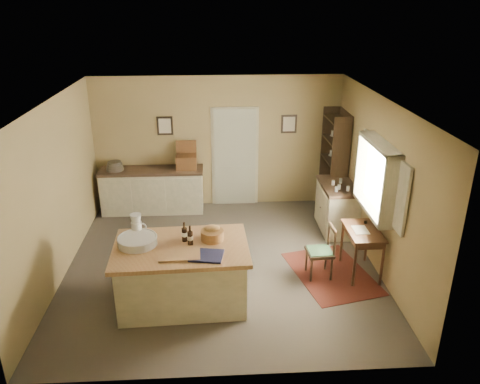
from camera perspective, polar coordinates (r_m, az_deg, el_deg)
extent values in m
plane|color=brown|center=(7.86, -2.27, -8.70)|extent=(5.00, 5.00, 0.00)
cube|color=#9A8456|center=(9.61, -2.73, 6.05)|extent=(5.00, 0.10, 2.70)
cube|color=#9A8456|center=(5.02, -1.86, -10.30)|extent=(5.00, 0.10, 2.70)
cube|color=#9A8456|center=(7.64, -21.52, 0.01)|extent=(0.10, 5.00, 2.70)
cube|color=#9A8456|center=(7.70, 16.51, 0.85)|extent=(0.10, 5.00, 2.70)
plane|color=silver|center=(6.86, -2.62, 10.96)|extent=(5.00, 5.00, 0.00)
cube|color=#B0B096|center=(9.68, -0.62, 4.37)|extent=(0.97, 0.06, 2.11)
cube|color=black|center=(9.55, -9.14, 7.97)|extent=(0.32, 0.02, 0.38)
cube|color=beige|center=(9.53, -9.15, 7.96)|extent=(0.24, 0.01, 0.30)
cube|color=black|center=(9.62, 5.99, 8.25)|extent=(0.32, 0.02, 0.38)
cube|color=beige|center=(9.61, 6.00, 8.23)|extent=(0.24, 0.01, 0.30)
cube|color=beige|center=(7.61, 15.83, -2.03)|extent=(0.25, 1.32, 0.06)
cube|color=beige|center=(7.25, 16.71, 5.61)|extent=(0.25, 1.32, 0.06)
cube|color=white|center=(7.45, 17.13, 1.71)|extent=(0.01, 1.20, 1.00)
cube|color=beige|center=(6.73, 19.14, -0.78)|extent=(0.04, 0.35, 1.00)
cube|color=beige|center=(8.17, 15.01, 3.76)|extent=(0.04, 0.35, 1.00)
cube|color=beige|center=(6.80, -7.03, -10.11)|extent=(1.77, 1.15, 0.85)
cube|color=tan|center=(6.57, -7.22, -6.76)|extent=(1.91, 1.28, 0.06)
cylinder|color=white|center=(6.66, -12.39, -5.86)|extent=(0.54, 0.54, 0.11)
cube|color=tan|center=(6.33, -7.36, -7.51)|extent=(0.56, 0.40, 0.03)
cube|color=black|center=(6.26, -4.10, -7.73)|extent=(0.49, 0.41, 0.02)
cylinder|color=#8F5E30|center=(6.64, -3.41, -5.27)|extent=(0.32, 0.32, 0.14)
cylinder|color=black|center=(6.60, -6.80, -4.84)|extent=(0.08, 0.08, 0.29)
cylinder|color=black|center=(6.50, -6.11, -5.29)|extent=(0.08, 0.08, 0.29)
cube|color=beige|center=(9.72, -10.58, 0.08)|extent=(2.03, 0.56, 0.85)
cube|color=#332319|center=(9.56, -10.77, 2.58)|extent=(2.07, 0.59, 0.05)
cube|color=#4B2C14|center=(9.44, -6.56, 3.63)|extent=(0.41, 0.30, 0.28)
cylinder|color=#59544F|center=(9.64, -15.02, 3.09)|extent=(0.35, 0.35, 0.18)
cube|color=#491D0F|center=(7.74, 11.06, -9.67)|extent=(1.44, 1.81, 0.01)
cube|color=#392113|center=(7.50, 14.83, -4.60)|extent=(0.50, 0.82, 0.03)
cube|color=#392113|center=(7.53, 14.77, -5.07)|extent=(0.44, 0.76, 0.10)
cube|color=silver|center=(7.47, 14.47, -4.49)|extent=(0.22, 0.30, 0.01)
cylinder|color=black|center=(7.70, 15.07, -3.53)|extent=(0.05, 0.05, 0.05)
cylinder|color=#392113|center=(7.31, 13.80, -8.71)|extent=(0.04, 0.04, 0.72)
cylinder|color=#392113|center=(7.44, 16.93, -8.48)|extent=(0.04, 0.04, 0.72)
cylinder|color=#392113|center=(7.93, 12.30, -5.97)|extent=(0.04, 0.04, 0.72)
cylinder|color=#392113|center=(8.05, 15.21, -5.81)|extent=(0.04, 0.04, 0.72)
cube|color=beige|center=(8.98, 11.71, -1.95)|extent=(0.58, 1.06, 0.85)
cube|color=#332319|center=(8.80, 11.94, 0.72)|extent=(0.61, 1.10, 0.05)
cylinder|color=silver|center=(8.63, 12.04, 0.75)|extent=(0.26, 0.26, 0.09)
cube|color=black|center=(9.13, 12.06, 2.60)|extent=(0.35, 0.04, 2.07)
cube|color=black|center=(9.95, 10.77, 4.36)|extent=(0.35, 0.04, 2.07)
cube|color=black|center=(9.58, 12.35, 3.52)|extent=(0.02, 0.93, 2.07)
cube|color=black|center=(9.90, 10.96, -1.88)|extent=(0.35, 0.89, 0.03)
cube|color=black|center=(9.70, 11.18, 0.91)|extent=(0.35, 0.89, 0.03)
cube|color=black|center=(9.52, 11.41, 3.81)|extent=(0.35, 0.89, 0.03)
cube|color=black|center=(9.40, 11.60, 6.20)|extent=(0.35, 0.89, 0.03)
cube|color=black|center=(9.30, 11.80, 8.65)|extent=(0.35, 0.89, 0.03)
cylinder|color=white|center=(9.51, 11.44, 4.15)|extent=(0.12, 0.12, 0.11)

